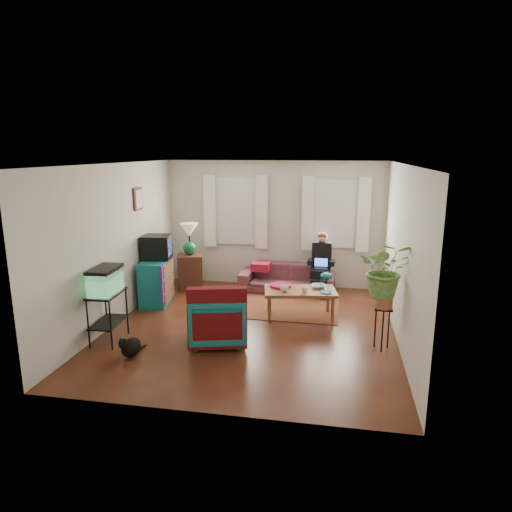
% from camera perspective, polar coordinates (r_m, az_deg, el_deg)
% --- Properties ---
extents(floor, '(4.50, 5.00, 0.01)m').
position_cam_1_polar(floor, '(7.46, -0.56, -8.95)').
color(floor, '#4F2B14').
rests_on(floor, ground).
extents(ceiling, '(4.50, 5.00, 0.01)m').
position_cam_1_polar(ceiling, '(6.92, -0.61, 11.44)').
color(ceiling, white).
rests_on(ceiling, wall_back).
extents(wall_back, '(4.50, 0.01, 2.60)m').
position_cam_1_polar(wall_back, '(9.50, 2.28, 4.00)').
color(wall_back, silver).
rests_on(wall_back, floor).
extents(wall_front, '(4.50, 0.01, 2.60)m').
position_cam_1_polar(wall_front, '(4.73, -6.35, -5.48)').
color(wall_front, silver).
rests_on(wall_front, floor).
extents(wall_left, '(0.01, 5.00, 2.60)m').
position_cam_1_polar(wall_left, '(7.81, -17.02, 1.45)').
color(wall_left, silver).
rests_on(wall_left, floor).
extents(wall_right, '(0.01, 5.00, 2.60)m').
position_cam_1_polar(wall_right, '(7.02, 17.78, 0.12)').
color(wall_right, silver).
rests_on(wall_right, floor).
extents(window_left, '(1.08, 0.04, 1.38)m').
position_cam_1_polar(window_left, '(9.59, -2.48, 5.59)').
color(window_left, white).
rests_on(window_left, wall_back).
extents(window_right, '(1.08, 0.04, 1.38)m').
position_cam_1_polar(window_right, '(9.35, 9.91, 5.22)').
color(window_right, white).
rests_on(window_right, wall_back).
extents(curtains_left, '(1.36, 0.06, 1.50)m').
position_cam_1_polar(curtains_left, '(9.51, -2.59, 5.53)').
color(curtains_left, white).
rests_on(curtains_left, wall_back).
extents(curtains_right, '(1.36, 0.06, 1.50)m').
position_cam_1_polar(curtains_right, '(9.27, 9.91, 5.15)').
color(curtains_right, white).
rests_on(curtains_right, wall_back).
extents(picture_frame, '(0.04, 0.32, 0.40)m').
position_cam_1_polar(picture_frame, '(8.46, -14.47, 6.92)').
color(picture_frame, '#3D2616').
rests_on(picture_frame, wall_left).
extents(area_rug, '(2.02, 1.63, 0.01)m').
position_cam_1_polar(area_rug, '(8.46, 3.51, -6.21)').
color(area_rug, brown).
rests_on(area_rug, floor).
extents(sofa, '(1.91, 0.83, 0.73)m').
position_cam_1_polar(sofa, '(9.22, 3.90, -2.24)').
color(sofa, brown).
rests_on(sofa, floor).
extents(seated_person, '(0.50, 0.60, 1.12)m').
position_cam_1_polar(seated_person, '(9.09, 8.14, -1.30)').
color(seated_person, black).
rests_on(seated_person, sofa).
extents(side_table, '(0.61, 0.61, 0.72)m').
position_cam_1_polar(side_table, '(9.50, -8.20, -1.93)').
color(side_table, '#422618').
rests_on(side_table, floor).
extents(table_lamp, '(0.46, 0.46, 0.66)m').
position_cam_1_polar(table_lamp, '(9.35, -8.33, 2.02)').
color(table_lamp, white).
rests_on(table_lamp, side_table).
extents(dresser, '(0.60, 0.98, 0.83)m').
position_cam_1_polar(dresser, '(8.72, -12.36, -3.10)').
color(dresser, navy).
rests_on(dresser, floor).
extents(crt_tv, '(0.57, 0.53, 0.44)m').
position_cam_1_polar(crt_tv, '(8.65, -12.30, 1.10)').
color(crt_tv, black).
rests_on(crt_tv, dresser).
extents(aquarium_stand, '(0.42, 0.70, 0.76)m').
position_cam_1_polar(aquarium_stand, '(7.18, -17.98, -7.28)').
color(aquarium_stand, black).
rests_on(aquarium_stand, floor).
extents(aquarium, '(0.38, 0.64, 0.40)m').
position_cam_1_polar(aquarium, '(7.01, -18.31, -2.85)').
color(aquarium, '#7FD899').
rests_on(aquarium, aquarium_stand).
extents(black_cat, '(0.32, 0.42, 0.32)m').
position_cam_1_polar(black_cat, '(6.66, -15.35, -10.71)').
color(black_cat, black).
rests_on(black_cat, floor).
extents(armchair, '(0.97, 0.94, 0.83)m').
position_cam_1_polar(armchair, '(6.83, -4.80, -7.38)').
color(armchair, '#12686D').
rests_on(armchair, floor).
extents(serape_throw, '(0.86, 0.39, 0.69)m').
position_cam_1_polar(serape_throw, '(6.47, -4.87, -6.94)').
color(serape_throw, '#9E0A0A').
rests_on(serape_throw, armchair).
extents(coffee_table, '(1.29, 0.85, 0.50)m').
position_cam_1_polar(coffee_table, '(7.85, 5.49, -5.93)').
color(coffee_table, brown).
rests_on(coffee_table, floor).
extents(cup_a, '(0.16, 0.16, 0.11)m').
position_cam_1_polar(cup_a, '(7.64, 3.57, -4.08)').
color(cup_a, white).
rests_on(cup_a, coffee_table).
extents(cup_b, '(0.13, 0.13, 0.10)m').
position_cam_1_polar(cup_b, '(7.58, 6.08, -4.28)').
color(cup_b, beige).
rests_on(cup_b, coffee_table).
extents(bowl, '(0.27, 0.27, 0.06)m').
position_cam_1_polar(bowl, '(7.91, 7.83, -3.76)').
color(bowl, white).
rests_on(bowl, coffee_table).
extents(snack_tray, '(0.43, 0.43, 0.04)m').
position_cam_1_polar(snack_tray, '(7.90, 3.07, -3.72)').
color(snack_tray, '#B21414').
rests_on(snack_tray, coffee_table).
extents(birdcage, '(0.23, 0.23, 0.35)m').
position_cam_1_polar(birdcage, '(7.62, 8.77, -3.30)').
color(birdcage, '#115B6B').
rests_on(birdcage, coffee_table).
extents(plant_stand, '(0.27, 0.27, 0.63)m').
position_cam_1_polar(plant_stand, '(6.84, 15.48, -8.72)').
color(plant_stand, black).
rests_on(plant_stand, floor).
extents(potted_plant, '(0.74, 0.64, 0.80)m').
position_cam_1_polar(potted_plant, '(6.60, 15.87, -2.68)').
color(potted_plant, '#599947').
rests_on(potted_plant, plant_stand).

